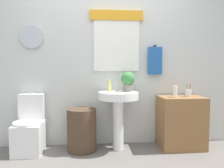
{
  "coord_description": "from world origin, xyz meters",
  "views": [
    {
      "loc": [
        -0.18,
        -2.21,
        1.15
      ],
      "look_at": [
        0.08,
        0.8,
        0.92
      ],
      "focal_mm": 36.26,
      "sensor_mm": 36.0,
      "label": 1
    }
  ],
  "objects_px": {
    "toilet": "(30,130)",
    "soap_bottle": "(109,86)",
    "potted_plant": "(128,81)",
    "toothbrush_cup": "(188,93)",
    "wooden_cabinet": "(181,122)",
    "laundry_hamper": "(82,130)",
    "lotion_bottle": "(175,91)",
    "pedestal_sink": "(118,105)"
  },
  "relations": [
    {
      "from": "wooden_cabinet",
      "to": "soap_bottle",
      "type": "bearing_deg",
      "value": 177.19
    },
    {
      "from": "pedestal_sink",
      "to": "soap_bottle",
      "type": "xyz_separation_m",
      "value": [
        -0.12,
        0.05,
        0.27
      ]
    },
    {
      "from": "potted_plant",
      "to": "toothbrush_cup",
      "type": "bearing_deg",
      "value": -2.64
    },
    {
      "from": "potted_plant",
      "to": "toothbrush_cup",
      "type": "height_order",
      "value": "potted_plant"
    },
    {
      "from": "laundry_hamper",
      "to": "wooden_cabinet",
      "type": "height_order",
      "value": "wooden_cabinet"
    },
    {
      "from": "toilet",
      "to": "soap_bottle",
      "type": "bearing_deg",
      "value": 0.72
    },
    {
      "from": "soap_bottle",
      "to": "lotion_bottle",
      "type": "bearing_deg",
      "value": -5.64
    },
    {
      "from": "toilet",
      "to": "lotion_bottle",
      "type": "bearing_deg",
      "value": -2.19
    },
    {
      "from": "laundry_hamper",
      "to": "potted_plant",
      "type": "relative_size",
      "value": 2.12
    },
    {
      "from": "laundry_hamper",
      "to": "lotion_bottle",
      "type": "distance_m",
      "value": 1.4
    },
    {
      "from": "toilet",
      "to": "pedestal_sink",
      "type": "xyz_separation_m",
      "value": [
        1.2,
        -0.04,
        0.32
      ]
    },
    {
      "from": "laundry_hamper",
      "to": "soap_bottle",
      "type": "distance_m",
      "value": 0.71
    },
    {
      "from": "wooden_cabinet",
      "to": "toothbrush_cup",
      "type": "height_order",
      "value": "toothbrush_cup"
    },
    {
      "from": "pedestal_sink",
      "to": "toothbrush_cup",
      "type": "bearing_deg",
      "value": 1.15
    },
    {
      "from": "laundry_hamper",
      "to": "lotion_bottle",
      "type": "xyz_separation_m",
      "value": [
        1.29,
        -0.04,
        0.52
      ]
    },
    {
      "from": "toilet",
      "to": "wooden_cabinet",
      "type": "distance_m",
      "value": 2.1
    },
    {
      "from": "toilet",
      "to": "toothbrush_cup",
      "type": "height_order",
      "value": "toothbrush_cup"
    },
    {
      "from": "lotion_bottle",
      "to": "laundry_hamper",
      "type": "bearing_deg",
      "value": 178.23
    },
    {
      "from": "pedestal_sink",
      "to": "toothbrush_cup",
      "type": "xyz_separation_m",
      "value": [
        1.01,
        0.02,
        0.16
      ]
    },
    {
      "from": "laundry_hamper",
      "to": "soap_bottle",
      "type": "xyz_separation_m",
      "value": [
        0.38,
        0.05,
        0.6
      ]
    },
    {
      "from": "lotion_bottle",
      "to": "toothbrush_cup",
      "type": "relative_size",
      "value": 0.89
    },
    {
      "from": "toilet",
      "to": "toothbrush_cup",
      "type": "distance_m",
      "value": 2.26
    },
    {
      "from": "pedestal_sink",
      "to": "lotion_bottle",
      "type": "relative_size",
      "value": 4.89
    },
    {
      "from": "wooden_cabinet",
      "to": "toothbrush_cup",
      "type": "relative_size",
      "value": 3.95
    },
    {
      "from": "wooden_cabinet",
      "to": "soap_bottle",
      "type": "relative_size",
      "value": 4.35
    },
    {
      "from": "toilet",
      "to": "toothbrush_cup",
      "type": "bearing_deg",
      "value": -0.42
    },
    {
      "from": "soap_bottle",
      "to": "potted_plant",
      "type": "bearing_deg",
      "value": 2.2
    },
    {
      "from": "potted_plant",
      "to": "laundry_hamper",
      "type": "bearing_deg",
      "value": -174.67
    },
    {
      "from": "laundry_hamper",
      "to": "pedestal_sink",
      "type": "distance_m",
      "value": 0.6
    },
    {
      "from": "toilet",
      "to": "wooden_cabinet",
      "type": "xyz_separation_m",
      "value": [
        2.1,
        -0.04,
        0.07
      ]
    },
    {
      "from": "soap_bottle",
      "to": "toothbrush_cup",
      "type": "bearing_deg",
      "value": -1.52
    },
    {
      "from": "lotion_bottle",
      "to": "wooden_cabinet",
      "type": "bearing_deg",
      "value": 20.51
    },
    {
      "from": "laundry_hamper",
      "to": "wooden_cabinet",
      "type": "bearing_deg",
      "value": 0.0
    },
    {
      "from": "wooden_cabinet",
      "to": "soap_bottle",
      "type": "distance_m",
      "value": 1.15
    },
    {
      "from": "toilet",
      "to": "lotion_bottle",
      "type": "distance_m",
      "value": 2.06
    },
    {
      "from": "pedestal_sink",
      "to": "soap_bottle",
      "type": "height_order",
      "value": "soap_bottle"
    },
    {
      "from": "wooden_cabinet",
      "to": "toothbrush_cup",
      "type": "xyz_separation_m",
      "value": [
        0.11,
        0.02,
        0.42
      ]
    },
    {
      "from": "wooden_cabinet",
      "to": "potted_plant",
      "type": "bearing_deg",
      "value": 175.47
    },
    {
      "from": "pedestal_sink",
      "to": "wooden_cabinet",
      "type": "distance_m",
      "value": 0.93
    },
    {
      "from": "laundry_hamper",
      "to": "potted_plant",
      "type": "xyz_separation_m",
      "value": [
        0.64,
        0.06,
        0.67
      ]
    },
    {
      "from": "pedestal_sink",
      "to": "wooden_cabinet",
      "type": "height_order",
      "value": "pedestal_sink"
    },
    {
      "from": "laundry_hamper",
      "to": "lotion_bottle",
      "type": "bearing_deg",
      "value": -1.77
    }
  ]
}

